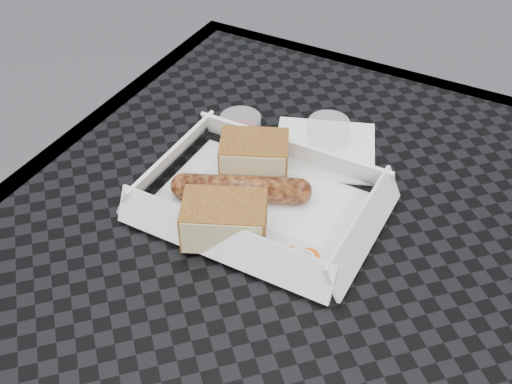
# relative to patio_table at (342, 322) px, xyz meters

# --- Properties ---
(patio_table) EXTENTS (0.80, 0.80, 0.74)m
(patio_table) POSITION_rel_patio_table_xyz_m (0.00, 0.00, 0.00)
(patio_table) COLOR black
(patio_table) RESTS_ON ground
(food_tray) EXTENTS (0.22, 0.15, 0.00)m
(food_tray) POSITION_rel_patio_table_xyz_m (-0.12, 0.04, 0.08)
(food_tray) COLOR white
(food_tray) RESTS_ON patio_table
(bratwurst) EXTENTS (0.14, 0.08, 0.03)m
(bratwurst) POSITION_rel_patio_table_xyz_m (-0.14, 0.04, 0.09)
(bratwurst) COLOR brown
(bratwurst) RESTS_ON food_tray
(bread_near) EXTENTS (0.09, 0.08, 0.05)m
(bread_near) POSITION_rel_patio_table_xyz_m (-0.15, 0.09, 0.10)
(bread_near) COLOR #935924
(bread_near) RESTS_ON food_tray
(bread_far) EXTENTS (0.10, 0.09, 0.04)m
(bread_far) POSITION_rel_patio_table_xyz_m (-0.13, -0.01, 0.10)
(bread_far) COLOR #935924
(bread_far) RESTS_ON food_tray
(veg_garnish) EXTENTS (0.03, 0.03, 0.00)m
(veg_garnish) POSITION_rel_patio_table_xyz_m (-0.05, -0.01, 0.08)
(veg_garnish) COLOR #EB530A
(veg_garnish) RESTS_ON food_tray
(napkin) EXTENTS (0.15, 0.15, 0.00)m
(napkin) POSITION_rel_patio_table_xyz_m (-0.10, 0.17, 0.08)
(napkin) COLOR white
(napkin) RESTS_ON patio_table
(condiment_cup_sauce) EXTENTS (0.05, 0.05, 0.03)m
(condiment_cup_sauce) POSITION_rel_patio_table_xyz_m (-0.20, 0.15, 0.09)
(condiment_cup_sauce) COLOR maroon
(condiment_cup_sauce) RESTS_ON patio_table
(condiment_cup_empty) EXTENTS (0.05, 0.05, 0.03)m
(condiment_cup_empty) POSITION_rel_patio_table_xyz_m (-0.11, 0.19, 0.09)
(condiment_cup_empty) COLOR silver
(condiment_cup_empty) RESTS_ON patio_table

